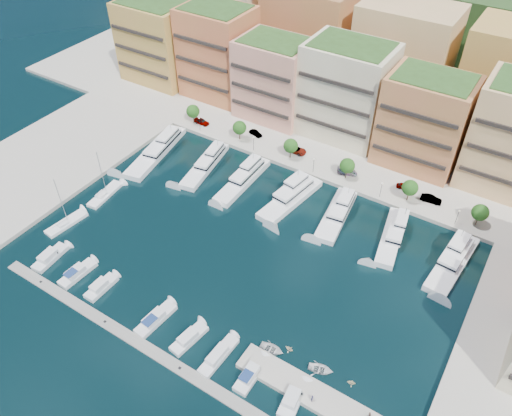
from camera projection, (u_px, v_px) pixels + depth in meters
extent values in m
plane|color=black|center=(246.00, 250.00, 108.02)|extent=(400.00, 400.00, 0.00)
cube|color=#9E998E|center=(361.00, 121.00, 147.07)|extent=(220.00, 64.00, 2.00)
cube|color=#9E998E|center=(27.00, 175.00, 127.81)|extent=(34.00, 76.00, 2.00)
cube|color=#1B3114|center=(415.00, 60.00, 177.30)|extent=(240.00, 40.00, 58.00)
cube|color=gray|center=(141.00, 345.00, 90.33)|extent=(72.00, 2.20, 0.35)
cube|color=#9E998E|center=(324.00, 403.00, 82.15)|extent=(32.00, 5.00, 2.00)
cube|color=#C08946|center=(158.00, 42.00, 157.28)|extent=(22.00, 16.00, 24.00)
cube|color=black|center=(140.00, 52.00, 152.09)|extent=(20.24, 0.50, 0.90)
cube|color=#29491D|center=(152.00, 2.00, 149.03)|extent=(19.36, 14.08, 0.80)
cube|color=#BE763F|center=(218.00, 53.00, 149.07)|extent=(20.00, 16.00, 26.00)
cube|color=black|center=(201.00, 64.00, 143.87)|extent=(18.40, 0.50, 0.90)
cube|color=#29491D|center=(215.00, 8.00, 140.15)|extent=(17.60, 14.08, 0.80)
cube|color=#DE8D7C|center=(274.00, 80.00, 140.73)|extent=(20.00, 15.00, 22.00)
cube|color=black|center=(260.00, 91.00, 135.85)|extent=(18.40, 0.50, 0.90)
cube|color=#29491D|center=(275.00, 41.00, 133.14)|extent=(17.60, 13.20, 0.80)
cube|color=#F8EAC0|center=(346.00, 92.00, 132.58)|extent=(22.00, 16.00, 25.00)
cube|color=black|center=(332.00, 105.00, 127.39)|extent=(20.24, 0.50, 0.90)
cube|color=#29491D|center=(352.00, 45.00, 124.00)|extent=(19.36, 14.08, 0.80)
cube|color=#C16948|center=(424.00, 122.00, 123.18)|extent=(20.00, 15.00, 23.00)
cube|color=black|center=(413.00, 137.00, 118.30)|extent=(18.40, 0.50, 0.90)
cube|color=#29491D|center=(435.00, 78.00, 115.26)|extent=(17.60, 13.20, 0.80)
cube|color=#F8EAC0|center=(229.00, 16.00, 166.00)|extent=(26.00, 18.00, 30.00)
cube|color=#C16948|center=(309.00, 35.00, 153.98)|extent=(26.00, 18.00, 30.00)
cube|color=#EAB07C|center=(402.00, 58.00, 141.97)|extent=(26.00, 18.00, 30.00)
cylinder|color=#473323|center=(194.00, 118.00, 143.47)|extent=(0.24, 0.24, 3.00)
sphere|color=#174012|center=(193.00, 111.00, 141.97)|extent=(3.80, 3.80, 3.80)
cylinder|color=#473323|center=(240.00, 135.00, 137.06)|extent=(0.24, 0.24, 3.00)
sphere|color=#174012|center=(240.00, 128.00, 135.57)|extent=(3.80, 3.80, 3.80)
cylinder|color=#473323|center=(290.00, 153.00, 130.66)|extent=(0.24, 0.24, 3.00)
sphere|color=#174012|center=(291.00, 146.00, 129.16)|extent=(3.80, 3.80, 3.80)
cylinder|color=#473323|center=(346.00, 173.00, 124.25)|extent=(0.24, 0.24, 3.00)
sphere|color=#174012|center=(347.00, 166.00, 122.75)|extent=(3.80, 3.80, 3.80)
cylinder|color=#473323|center=(408.00, 195.00, 117.84)|extent=(0.24, 0.24, 3.00)
sphere|color=#174012|center=(410.00, 188.00, 116.35)|extent=(3.80, 3.80, 3.80)
cylinder|color=#473323|center=(477.00, 220.00, 111.44)|extent=(0.24, 0.24, 3.00)
sphere|color=#174012|center=(480.00, 212.00, 109.94)|extent=(3.80, 3.80, 3.80)
cylinder|color=black|center=(200.00, 124.00, 140.09)|extent=(0.10, 0.10, 4.00)
sphere|color=#FFF2CC|center=(199.00, 118.00, 138.72)|extent=(0.30, 0.30, 0.30)
cylinder|color=black|center=(254.00, 144.00, 132.88)|extent=(0.10, 0.10, 4.00)
sphere|color=#FFF2CC|center=(253.00, 137.00, 131.51)|extent=(0.30, 0.30, 0.30)
cylinder|color=black|center=(314.00, 166.00, 125.67)|extent=(0.10, 0.10, 4.00)
sphere|color=#FFF2CC|center=(314.00, 159.00, 124.31)|extent=(0.30, 0.30, 0.30)
cylinder|color=black|center=(381.00, 190.00, 118.46)|extent=(0.10, 0.10, 4.00)
sphere|color=#FFF2CC|center=(382.00, 183.00, 117.10)|extent=(0.30, 0.30, 0.30)
cylinder|color=black|center=(457.00, 218.00, 111.26)|extent=(0.10, 0.10, 4.00)
sphere|color=#FFF2CC|center=(459.00, 211.00, 109.89)|extent=(0.30, 0.30, 0.30)
cube|color=white|center=(156.00, 153.00, 134.23)|extent=(9.54, 25.20, 2.30)
cube|color=white|center=(161.00, 142.00, 134.42)|extent=(6.59, 14.12, 1.80)
cube|color=black|center=(161.00, 142.00, 134.42)|extent=(6.66, 14.19, 0.55)
cube|color=white|center=(165.00, 134.00, 134.60)|extent=(4.35, 7.84, 1.40)
cylinder|color=#B2B2B7|center=(168.00, 126.00, 134.47)|extent=(0.14, 0.14, 1.80)
cube|color=white|center=(205.00, 167.00, 129.67)|extent=(7.61, 20.79, 2.30)
cube|color=white|center=(209.00, 157.00, 129.59)|extent=(5.31, 11.63, 1.80)
cube|color=black|center=(209.00, 157.00, 129.59)|extent=(5.38, 11.69, 0.55)
cube|color=white|center=(213.00, 148.00, 129.55)|extent=(3.54, 6.45, 1.40)
cylinder|color=#B2B2B7|center=(215.00, 141.00, 129.26)|extent=(0.14, 0.14, 1.80)
cube|color=black|center=(205.00, 168.00, 129.97)|extent=(7.67, 20.84, 0.35)
cube|color=white|center=(243.00, 182.00, 124.99)|extent=(4.68, 20.44, 2.30)
cube|color=white|center=(247.00, 171.00, 124.90)|extent=(3.73, 11.26, 1.80)
cube|color=black|center=(247.00, 171.00, 124.90)|extent=(3.79, 11.33, 0.55)
cube|color=white|center=(250.00, 163.00, 124.86)|extent=(2.69, 6.16, 1.40)
cylinder|color=#B2B2B7|center=(253.00, 155.00, 124.57)|extent=(0.14, 0.14, 1.80)
cube|color=white|center=(290.00, 200.00, 119.68)|extent=(7.70, 20.44, 2.30)
cube|color=white|center=(294.00, 189.00, 119.58)|extent=(5.54, 11.43, 1.80)
cube|color=black|center=(294.00, 189.00, 119.58)|extent=(5.61, 11.50, 0.55)
cube|color=white|center=(298.00, 181.00, 119.52)|extent=(3.76, 6.34, 1.40)
cylinder|color=#B2B2B7|center=(301.00, 173.00, 119.20)|extent=(0.14, 0.14, 1.80)
cube|color=white|center=(336.00, 217.00, 115.40)|extent=(7.11, 18.99, 2.30)
cube|color=white|center=(340.00, 206.00, 115.20)|extent=(5.15, 10.62, 1.80)
cube|color=black|center=(340.00, 206.00, 115.20)|extent=(5.22, 10.68, 0.55)
cube|color=white|center=(344.00, 197.00, 115.07)|extent=(3.52, 5.89, 1.40)
cylinder|color=#B2B2B7|center=(347.00, 189.00, 114.71)|extent=(0.14, 0.14, 1.80)
cube|color=black|center=(336.00, 218.00, 115.70)|extent=(7.16, 19.05, 0.35)
cube|color=white|center=(391.00, 238.00, 110.09)|extent=(7.19, 18.78, 2.30)
cube|color=white|center=(396.00, 227.00, 109.89)|extent=(5.01, 10.52, 1.80)
cube|color=black|center=(396.00, 227.00, 109.89)|extent=(5.08, 10.59, 0.55)
cube|color=white|center=(399.00, 218.00, 109.75)|extent=(3.33, 5.85, 1.40)
cylinder|color=#B2B2B7|center=(403.00, 210.00, 109.38)|extent=(0.14, 0.14, 1.80)
cube|color=white|center=(451.00, 265.00, 104.29)|extent=(6.50, 19.96, 2.30)
cube|color=white|center=(457.00, 252.00, 104.16)|extent=(4.88, 11.09, 1.80)
cube|color=black|center=(457.00, 252.00, 104.16)|extent=(4.94, 11.15, 0.55)
cube|color=white|center=(461.00, 243.00, 104.08)|extent=(3.40, 6.11, 1.40)
cylinder|color=#B2B2B7|center=(464.00, 234.00, 103.76)|extent=(0.14, 0.14, 1.80)
cube|color=silver|center=(51.00, 258.00, 105.84)|extent=(3.49, 8.45, 1.40)
cube|color=silver|center=(48.00, 255.00, 104.72)|extent=(2.51, 4.13, 1.10)
cube|color=black|center=(54.00, 251.00, 105.92)|extent=(2.01, 0.27, 0.55)
cube|color=silver|center=(78.00, 274.00, 102.53)|extent=(3.11, 8.38, 1.40)
cube|color=silver|center=(75.00, 271.00, 101.40)|extent=(2.29, 4.06, 1.10)
cube|color=black|center=(81.00, 267.00, 102.61)|extent=(1.93, 0.20, 0.55)
cube|color=navy|center=(70.00, 273.00, 100.33)|extent=(2.00, 2.57, 0.12)
cube|color=silver|center=(102.00, 288.00, 99.82)|extent=(2.65, 7.20, 1.40)
cube|color=silver|center=(99.00, 285.00, 98.73)|extent=(2.05, 3.46, 1.10)
cube|color=black|center=(105.00, 281.00, 99.80)|extent=(1.88, 0.11, 0.55)
cube|color=silver|center=(156.00, 320.00, 94.10)|extent=(3.41, 9.09, 1.40)
cube|color=silver|center=(154.00, 317.00, 92.95)|extent=(2.44, 4.43, 1.10)
cube|color=black|center=(160.00, 312.00, 94.24)|extent=(1.92, 0.26, 0.55)
cube|color=navy|center=(149.00, 320.00, 91.82)|extent=(2.09, 2.82, 0.12)
cube|color=silver|center=(189.00, 339.00, 90.92)|extent=(3.56, 7.99, 1.40)
cube|color=silver|center=(187.00, 337.00, 89.81)|extent=(2.46, 3.94, 1.10)
cube|color=black|center=(193.00, 331.00, 90.95)|extent=(1.81, 0.35, 0.55)
cube|color=silver|center=(219.00, 357.00, 88.27)|extent=(2.76, 9.28, 1.40)
cube|color=silver|center=(217.00, 354.00, 87.12)|extent=(2.05, 4.49, 1.10)
cube|color=black|center=(223.00, 347.00, 88.44)|extent=(1.73, 0.17, 0.55)
cube|color=silver|center=(251.00, 375.00, 85.56)|extent=(2.71, 7.75, 1.40)
cube|color=silver|center=(250.00, 373.00, 84.45)|extent=(2.08, 3.73, 1.10)
cube|color=black|center=(254.00, 367.00, 85.59)|extent=(1.88, 0.13, 0.55)
cube|color=navy|center=(246.00, 376.00, 83.42)|extent=(1.85, 2.34, 0.12)
cube|color=silver|center=(293.00, 400.00, 82.26)|extent=(3.71, 7.52, 1.40)
cube|color=silver|center=(292.00, 398.00, 81.17)|extent=(2.63, 3.72, 1.10)
cube|color=black|center=(296.00, 391.00, 82.25)|extent=(2.04, 0.35, 0.55)
cube|color=white|center=(105.00, 195.00, 121.43)|extent=(3.97, 10.73, 1.20)
cube|color=white|center=(101.00, 195.00, 120.17)|extent=(1.97, 2.79, 0.60)
cylinder|color=#B2B2B7|center=(101.00, 172.00, 117.37)|extent=(0.14, 0.14, 12.00)
cylinder|color=#B2B2B7|center=(99.00, 193.00, 119.38)|extent=(0.63, 4.70, 0.10)
cube|color=white|center=(67.00, 224.00, 113.84)|extent=(3.91, 10.22, 1.20)
cube|color=white|center=(62.00, 223.00, 112.61)|extent=(1.95, 2.66, 0.60)
cylinder|color=#B2B2B7|center=(61.00, 201.00, 109.76)|extent=(0.14, 0.14, 12.00)
cylinder|color=#B2B2B7|center=(60.00, 222.00, 111.83)|extent=(0.61, 4.47, 0.10)
imported|color=white|center=(272.00, 349.00, 89.15)|extent=(4.74, 3.62, 0.92)
imported|color=beige|center=(351.00, 382.00, 84.41)|extent=(1.85, 1.71, 0.81)
imported|color=beige|center=(289.00, 349.00, 89.27)|extent=(1.71, 1.49, 0.86)
imported|color=white|center=(321.00, 369.00, 86.17)|extent=(5.03, 4.17, 0.90)
imported|color=gray|center=(202.00, 121.00, 143.49)|extent=(4.80, 2.05, 1.62)
imported|color=gray|center=(256.00, 133.00, 139.08)|extent=(4.32, 2.36, 1.35)
imported|color=gray|center=(296.00, 150.00, 132.98)|extent=(5.86, 2.75, 1.62)
imported|color=gray|center=(347.00, 172.00, 125.93)|extent=(5.42, 3.62, 1.46)
imported|color=gray|center=(404.00, 186.00, 121.72)|extent=(4.16, 2.65, 1.32)
imported|color=gray|center=(431.00, 199.00, 117.83)|extent=(5.06, 2.20, 1.62)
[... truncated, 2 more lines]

